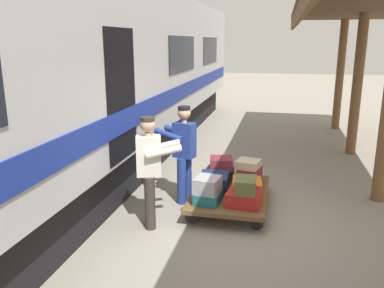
{
  "coord_description": "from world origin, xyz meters",
  "views": [
    {
      "loc": [
        -0.24,
        5.62,
        2.76
      ],
      "look_at": [
        1.11,
        -0.37,
        1.15
      ],
      "focal_mm": 36.91,
      "sensor_mm": 36.0,
      "label": 1
    }
  ],
  "objects_px": {
    "suitcase_orange_carryall": "(247,186)",
    "suitcase_maroon_trunk": "(249,175)",
    "porter_by_door": "(150,168)",
    "suitcase_slate_roller": "(219,174)",
    "train_car": "(34,86)",
    "suitcase_navy_fabric": "(214,182)",
    "suitcase_red_plastic": "(244,198)",
    "luggage_cart": "(230,193)",
    "suitcase_cream_canvas": "(248,164)",
    "porter_in_overalls": "(183,151)",
    "suitcase_teal_softside": "(208,196)",
    "suitcase_gray_aluminum": "(207,185)",
    "suitcase_burgundy_valise": "(221,163)",
    "suitcase_olive_duffel": "(245,185)"
  },
  "relations": [
    {
      "from": "suitcase_orange_carryall",
      "to": "suitcase_maroon_trunk",
      "type": "distance_m",
      "value": 0.53
    },
    {
      "from": "suitcase_maroon_trunk",
      "to": "porter_by_door",
      "type": "bearing_deg",
      "value": 48.13
    },
    {
      "from": "suitcase_slate_roller",
      "to": "suitcase_orange_carryall",
      "type": "bearing_deg",
      "value": 136.83
    },
    {
      "from": "train_car",
      "to": "suitcase_navy_fabric",
      "type": "height_order",
      "value": "train_car"
    },
    {
      "from": "suitcase_red_plastic",
      "to": "luggage_cart",
      "type": "bearing_deg",
      "value": -61.94
    },
    {
      "from": "train_car",
      "to": "suitcase_cream_canvas",
      "type": "distance_m",
      "value": 3.87
    },
    {
      "from": "suitcase_slate_roller",
      "to": "suitcase_cream_canvas",
      "type": "bearing_deg",
      "value": -176.18
    },
    {
      "from": "porter_in_overalls",
      "to": "suitcase_maroon_trunk",
      "type": "bearing_deg",
      "value": -156.6
    },
    {
      "from": "suitcase_teal_softside",
      "to": "porter_in_overalls",
      "type": "relative_size",
      "value": 0.3
    },
    {
      "from": "suitcase_slate_roller",
      "to": "suitcase_gray_aluminum",
      "type": "bearing_deg",
      "value": 89.34
    },
    {
      "from": "luggage_cart",
      "to": "suitcase_orange_carryall",
      "type": "distance_m",
      "value": 0.32
    },
    {
      "from": "suitcase_maroon_trunk",
      "to": "porter_by_door",
      "type": "relative_size",
      "value": 0.28
    },
    {
      "from": "train_car",
      "to": "porter_in_overalls",
      "type": "xyz_separation_m",
      "value": [
        -2.28,
        -0.71,
        -1.14
      ]
    },
    {
      "from": "suitcase_gray_aluminum",
      "to": "porter_in_overalls",
      "type": "xyz_separation_m",
      "value": [
        0.54,
        -0.61,
        0.35
      ]
    },
    {
      "from": "suitcase_red_plastic",
      "to": "suitcase_gray_aluminum",
      "type": "bearing_deg",
      "value": 3.31
    },
    {
      "from": "train_car",
      "to": "suitcase_red_plastic",
      "type": "distance_m",
      "value": 3.79
    },
    {
      "from": "suitcase_teal_softside",
      "to": "suitcase_slate_roller",
      "type": "relative_size",
      "value": 1.06
    },
    {
      "from": "suitcase_slate_roller",
      "to": "luggage_cart",
      "type": "bearing_deg",
      "value": 118.06
    },
    {
      "from": "suitcase_gray_aluminum",
      "to": "porter_by_door",
      "type": "bearing_deg",
      "value": 28.69
    },
    {
      "from": "train_car",
      "to": "suitcase_cream_canvas",
      "type": "bearing_deg",
      "value": -159.93
    },
    {
      "from": "suitcase_navy_fabric",
      "to": "suitcase_slate_roller",
      "type": "height_order",
      "value": "suitcase_navy_fabric"
    },
    {
      "from": "luggage_cart",
      "to": "train_car",
      "type": "bearing_deg",
      "value": 12.08
    },
    {
      "from": "suitcase_navy_fabric",
      "to": "suitcase_burgundy_valise",
      "type": "height_order",
      "value": "suitcase_burgundy_valise"
    },
    {
      "from": "suitcase_orange_carryall",
      "to": "suitcase_slate_roller",
      "type": "xyz_separation_m",
      "value": [
        0.56,
        -0.53,
        -0.01
      ]
    },
    {
      "from": "suitcase_slate_roller",
      "to": "suitcase_cream_canvas",
      "type": "distance_m",
      "value": 0.58
    },
    {
      "from": "suitcase_slate_roller",
      "to": "suitcase_cream_canvas",
      "type": "height_order",
      "value": "suitcase_cream_canvas"
    },
    {
      "from": "suitcase_orange_carryall",
      "to": "train_car",
      "type": "bearing_deg",
      "value": 11.11
    },
    {
      "from": "suitcase_teal_softside",
      "to": "suitcase_orange_carryall",
      "type": "relative_size",
      "value": 0.93
    },
    {
      "from": "suitcase_slate_roller",
      "to": "porter_in_overalls",
      "type": "distance_m",
      "value": 0.91
    },
    {
      "from": "suitcase_navy_fabric",
      "to": "train_car",
      "type": "bearing_deg",
      "value": 13.24
    },
    {
      "from": "luggage_cart",
      "to": "suitcase_burgundy_valise",
      "type": "bearing_deg",
      "value": -65.89
    },
    {
      "from": "suitcase_olive_duffel",
      "to": "suitcase_slate_roller",
      "type": "bearing_deg",
      "value": -61.66
    },
    {
      "from": "suitcase_orange_carryall",
      "to": "suitcase_maroon_trunk",
      "type": "height_order",
      "value": "suitcase_maroon_trunk"
    },
    {
      "from": "suitcase_orange_carryall",
      "to": "suitcase_gray_aluminum",
      "type": "xyz_separation_m",
      "value": [
        0.57,
        0.56,
        0.19
      ]
    },
    {
      "from": "suitcase_cream_canvas",
      "to": "porter_in_overalls",
      "type": "relative_size",
      "value": 0.23
    },
    {
      "from": "suitcase_teal_softside",
      "to": "suitcase_orange_carryall",
      "type": "height_order",
      "value": "suitcase_orange_carryall"
    },
    {
      "from": "suitcase_teal_softside",
      "to": "porter_in_overalls",
      "type": "bearing_deg",
      "value": -46.15
    },
    {
      "from": "suitcase_navy_fabric",
      "to": "suitcase_gray_aluminum",
      "type": "xyz_separation_m",
      "value": [
        0.01,
        0.56,
        0.16
      ]
    },
    {
      "from": "suitcase_burgundy_valise",
      "to": "porter_by_door",
      "type": "relative_size",
      "value": 0.24
    },
    {
      "from": "porter_by_door",
      "to": "suitcase_slate_roller",
      "type": "bearing_deg",
      "value": -117.74
    },
    {
      "from": "suitcase_olive_duffel",
      "to": "suitcase_burgundy_valise",
      "type": "relative_size",
      "value": 1.07
    },
    {
      "from": "porter_by_door",
      "to": "suitcase_orange_carryall",
      "type": "bearing_deg",
      "value": -143.94
    },
    {
      "from": "suitcase_cream_canvas",
      "to": "porter_by_door",
      "type": "bearing_deg",
      "value": 49.47
    },
    {
      "from": "train_car",
      "to": "suitcase_slate_roller",
      "type": "relative_size",
      "value": 46.17
    },
    {
      "from": "suitcase_orange_carryall",
      "to": "suitcase_navy_fabric",
      "type": "distance_m",
      "value": 0.56
    },
    {
      "from": "suitcase_cream_canvas",
      "to": "luggage_cart",
      "type": "bearing_deg",
      "value": 66.15
    },
    {
      "from": "suitcase_navy_fabric",
      "to": "suitcase_slate_roller",
      "type": "distance_m",
      "value": 0.53
    },
    {
      "from": "porter_by_door",
      "to": "suitcase_olive_duffel",
      "type": "bearing_deg",
      "value": -162.2
    },
    {
      "from": "suitcase_teal_softside",
      "to": "suitcase_red_plastic",
      "type": "height_order",
      "value": "suitcase_red_plastic"
    },
    {
      "from": "suitcase_slate_roller",
      "to": "suitcase_burgundy_valise",
      "type": "height_order",
      "value": "suitcase_burgundy_valise"
    }
  ]
}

